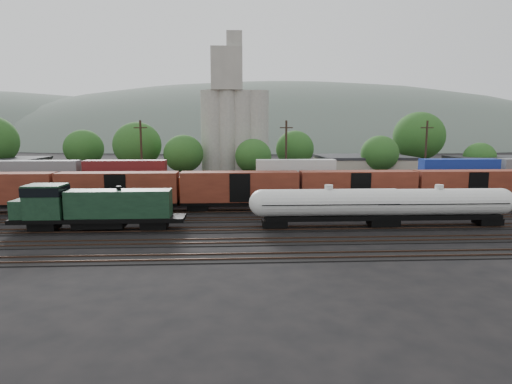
{
  "coord_description": "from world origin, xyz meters",
  "views": [
    {
      "loc": [
        3.14,
        -49.54,
        10.71
      ],
      "look_at": [
        5.88,
        2.0,
        3.0
      ],
      "focal_mm": 30.0,
      "sensor_mm": 36.0,
      "label": 1
    }
  ],
  "objects_px": {
    "orange_locomotive": "(195,188)",
    "grain_silo": "(234,125)",
    "tank_car_a": "(328,204)",
    "green_locomotive": "(89,206)"
  },
  "relations": [
    {
      "from": "orange_locomotive",
      "to": "grain_silo",
      "type": "bearing_deg",
      "value": 78.01
    },
    {
      "from": "tank_car_a",
      "to": "grain_silo",
      "type": "bearing_deg",
      "value": 103.68
    },
    {
      "from": "orange_locomotive",
      "to": "grain_silo",
      "type": "relative_size",
      "value": 0.59
    },
    {
      "from": "green_locomotive",
      "to": "tank_car_a",
      "type": "relative_size",
      "value": 1.04
    },
    {
      "from": "green_locomotive",
      "to": "orange_locomotive",
      "type": "relative_size",
      "value": 1.03
    },
    {
      "from": "tank_car_a",
      "to": "orange_locomotive",
      "type": "height_order",
      "value": "tank_car_a"
    },
    {
      "from": "orange_locomotive",
      "to": "green_locomotive",
      "type": "bearing_deg",
      "value": -122.65
    },
    {
      "from": "green_locomotive",
      "to": "grain_silo",
      "type": "bearing_deg",
      "value": 69.74
    },
    {
      "from": "green_locomotive",
      "to": "orange_locomotive",
      "type": "xyz_separation_m",
      "value": [
        9.61,
        15.0,
        -0.2
      ]
    },
    {
      "from": "grain_silo",
      "to": "green_locomotive",
      "type": "bearing_deg",
      "value": -110.26
    }
  ]
}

